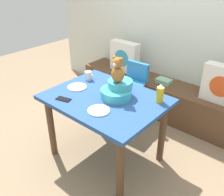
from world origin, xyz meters
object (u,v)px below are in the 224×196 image
object	(u,v)px
infant_seat_teal	(117,90)
dinner_plate_near	(99,111)
teddy_bear	(118,70)
cell_phone	(64,99)
pillow_floral_right	(223,85)
coffee_mug	(89,76)
dining_table	(105,108)
dinner_plate_far	(77,87)
ketchup_bottle	(160,93)
pillow_floral_left	(125,57)
book_stack	(164,81)
highchair	(132,85)

from	to	relation	value
infant_seat_teal	dinner_plate_near	distance (m)	0.32
teddy_bear	cell_phone	distance (m)	0.58
pillow_floral_right	coffee_mug	xyz separation A→B (m)	(-1.14, -0.98, 0.11)
dining_table	dinner_plate_far	distance (m)	0.38
infant_seat_teal	ketchup_bottle	xyz separation A→B (m)	(0.36, 0.18, 0.02)
pillow_floral_left	cell_phone	distance (m)	1.51
book_stack	infant_seat_teal	size ratio (longest dim) A/B	0.61
teddy_bear	cell_phone	world-z (taller)	teddy_bear
ketchup_bottle	dinner_plate_far	distance (m)	0.86
coffee_mug	pillow_floral_right	bearing A→B (deg)	40.59
book_stack	ketchup_bottle	xyz separation A→B (m)	(0.46, -0.91, 0.34)
infant_seat_teal	cell_phone	world-z (taller)	infant_seat_teal
book_stack	coffee_mug	world-z (taller)	coffee_mug
pillow_floral_right	cell_phone	size ratio (longest dim) A/B	3.06
cell_phone	dining_table	bearing A→B (deg)	-57.94
dinner_plate_far	book_stack	bearing A→B (deg)	74.14
coffee_mug	dinner_plate_far	xyz separation A→B (m)	(0.05, -0.22, -0.04)
dinner_plate_near	dinner_plate_far	world-z (taller)	same
pillow_floral_right	highchair	world-z (taller)	pillow_floral_right
teddy_bear	dinner_plate_near	bearing A→B (deg)	-82.02
pillow_floral_right	ketchup_bottle	xyz separation A→B (m)	(-0.28, -0.89, 0.15)
dining_table	teddy_bear	distance (m)	0.41
highchair	infant_seat_teal	world-z (taller)	infant_seat_teal
ketchup_bottle	dinner_plate_near	world-z (taller)	ketchup_bottle
pillow_floral_left	highchair	world-z (taller)	pillow_floral_left
dinner_plate_far	pillow_floral_left	bearing A→B (deg)	104.63
pillow_floral_right	coffee_mug	size ratio (longest dim) A/B	3.67
book_stack	dinner_plate_far	bearing A→B (deg)	-105.86
highchair	book_stack	bearing A→B (deg)	64.25
book_stack	cell_phone	distance (m)	1.52
dining_table	dinner_plate_near	bearing A→B (deg)	-60.56
dining_table	infant_seat_teal	bearing A→B (deg)	44.88
pillow_floral_left	highchair	size ratio (longest dim) A/B	0.56
pillow_floral_left	pillow_floral_right	size ratio (longest dim) A/B	1.00
infant_seat_teal	highchair	bearing A→B (deg)	115.17
book_stack	cell_phone	xyz separation A→B (m)	(-0.25, -1.47, 0.25)
pillow_floral_right	dinner_plate_near	size ratio (longest dim) A/B	2.20
ketchup_bottle	dining_table	bearing A→B (deg)	-148.75
pillow_floral_left	infant_seat_teal	distance (m)	1.32
pillow_floral_right	book_stack	world-z (taller)	pillow_floral_right
ketchup_bottle	dinner_plate_near	size ratio (longest dim) A/B	0.92
ketchup_bottle	dinner_plate_far	xyz separation A→B (m)	(-0.80, -0.30, -0.08)
book_stack	highchair	xyz separation A→B (m)	(-0.21, -0.44, 0.03)
ketchup_bottle	dinner_plate_far	size ratio (longest dim) A/B	0.92
teddy_bear	dinner_plate_near	distance (m)	0.41
dining_table	cell_phone	world-z (taller)	cell_phone
pillow_floral_right	infant_seat_teal	world-z (taller)	same
highchair	ketchup_bottle	bearing A→B (deg)	-35.55
book_stack	dining_table	distance (m)	1.19
teddy_bear	dinner_plate_far	world-z (taller)	teddy_bear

